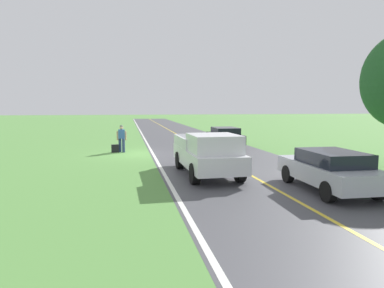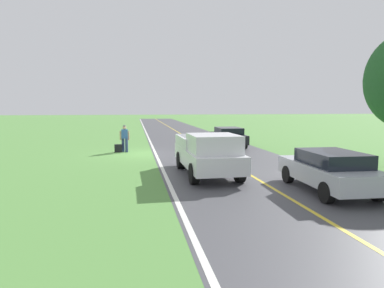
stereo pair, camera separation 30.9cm
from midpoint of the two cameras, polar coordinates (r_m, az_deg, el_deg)
The scene contains 9 objects.
ground_plane at distance 21.36m, azimuth -9.19°, elevation -1.61°, with size 200.00×200.00×0.00m, color #568E42.
road_surface at distance 21.93m, azimuth 2.38°, elevation -1.33°, with size 7.54×120.00×0.00m, color #47474C.
lane_edge_line at distance 21.40m, azimuth -7.02°, elevation -1.55°, with size 0.16×117.60×0.00m, color silver.
lane_centre_line at distance 21.93m, azimuth 2.38°, elevation -1.32°, with size 0.14×117.60×0.00m, color gold.
hitchhiker_walking at distance 22.19m, azimuth -12.12°, elevation 1.17°, with size 0.62×0.51×1.75m.
suitcase_carried at distance 22.19m, azimuth -13.16°, elevation -0.74°, with size 0.20×0.46×0.51m, color black.
pickup_truck_passing at distance 14.32m, azimuth 2.12°, elevation -1.52°, with size 2.18×5.44×1.82m.
sedan_near_oncoming at distance 24.79m, azimuth 5.14°, elevation 1.29°, with size 2.02×4.44×1.41m.
sedan_mid_oncoming at distance 12.68m, azimuth 21.42°, elevation -3.95°, with size 2.02×4.45×1.41m.
Camera 1 is at (0.74, 21.13, 2.92)m, focal length 31.81 mm.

